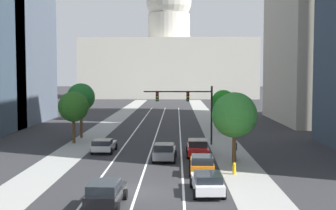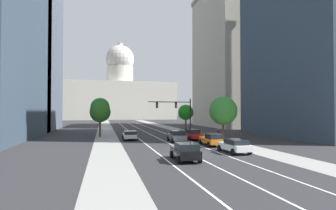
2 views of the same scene
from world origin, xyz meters
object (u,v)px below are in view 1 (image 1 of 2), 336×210
(car_white, at_px, (207,182))
(street_tree_near_left, at_px, (81,97))
(car_silver, at_px, (104,145))
(traffic_signal_mast, at_px, (190,103))
(cyclist, at_px, (235,150))
(car_red, at_px, (198,147))
(fire_hydrant, at_px, (234,168))
(street_tree_far_right, at_px, (223,103))
(car_black, at_px, (106,193))
(car_gray, at_px, (165,152))
(street_tree_mid_right, at_px, (234,115))
(car_orange, at_px, (202,164))
(street_tree_mid_left, at_px, (73,107))
(capitol_building, at_px, (169,59))

(car_white, height_order, street_tree_near_left, street_tree_near_left)
(car_silver, xyz_separation_m, traffic_signal_mast, (8.40, 4.91, 3.73))
(car_silver, height_order, street_tree_near_left, street_tree_near_left)
(traffic_signal_mast, relative_size, cyclist, 4.27)
(car_red, relative_size, fire_hydrant, 5.12)
(car_white, height_order, cyclist, cyclist)
(car_silver, bearing_deg, street_tree_far_right, -39.82)
(car_silver, xyz_separation_m, car_black, (2.98, -17.44, 0.09))
(car_gray, bearing_deg, car_black, 169.67)
(car_gray, relative_size, street_tree_mid_right, 0.68)
(car_silver, height_order, car_gray, car_gray)
(car_silver, bearing_deg, car_orange, -133.60)
(car_silver, xyz_separation_m, car_gray, (5.96, -3.90, 0.08))
(car_red, bearing_deg, fire_hydrant, -161.90)
(car_orange, bearing_deg, street_tree_far_right, -8.00)
(street_tree_mid_left, bearing_deg, capitol_building, 84.78)
(car_red, relative_size, street_tree_near_left, 0.72)
(car_gray, distance_m, cyclist, 6.20)
(car_silver, xyz_separation_m, car_orange, (8.94, -8.89, 0.05))
(car_silver, bearing_deg, car_white, -147.15)
(car_silver, xyz_separation_m, car_red, (8.94, -1.54, 0.06))
(car_orange, relative_size, car_gray, 1.04)
(car_silver, height_order, street_tree_mid_right, street_tree_mid_right)
(car_gray, xyz_separation_m, street_tree_far_right, (7.08, 18.87, 3.07))
(car_gray, xyz_separation_m, street_tree_mid_left, (-10.16, 9.53, 3.19))
(car_red, bearing_deg, capitol_building, 3.05)
(capitol_building, xyz_separation_m, street_tree_mid_left, (-8.67, -94.96, -8.28))
(car_red, bearing_deg, car_orange, -179.51)
(car_orange, relative_size, street_tree_mid_left, 0.76)
(fire_hydrant, distance_m, cyclist, 5.82)
(car_gray, relative_size, traffic_signal_mast, 0.57)
(car_red, bearing_deg, street_tree_near_left, 49.95)
(car_gray, height_order, street_tree_near_left, street_tree_near_left)
(car_orange, xyz_separation_m, fire_hydrant, (2.41, -0.26, -0.30))
(car_gray, height_order, traffic_signal_mast, traffic_signal_mast)
(street_tree_mid_left, bearing_deg, street_tree_mid_right, -35.94)
(car_black, bearing_deg, street_tree_mid_right, -34.64)
(car_orange, distance_m, street_tree_far_right, 24.40)
(car_gray, relative_size, fire_hydrant, 4.56)
(car_white, bearing_deg, capitol_building, -0.14)
(car_red, relative_size, street_tree_mid_left, 0.82)
(street_tree_far_right, relative_size, street_tree_mid_right, 0.90)
(car_black, height_order, car_red, car_black)
(traffic_signal_mast, bearing_deg, cyclist, -65.77)
(car_silver, distance_m, street_tree_near_left, 11.43)
(car_black, relative_size, street_tree_mid_left, 0.73)
(street_tree_far_right, xyz_separation_m, street_tree_near_left, (-17.31, -5.18, 0.93))
(street_tree_near_left, bearing_deg, cyclist, -38.77)
(traffic_signal_mast, bearing_deg, car_black, -103.64)
(car_silver, xyz_separation_m, street_tree_mid_left, (-4.20, 5.62, 3.27))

